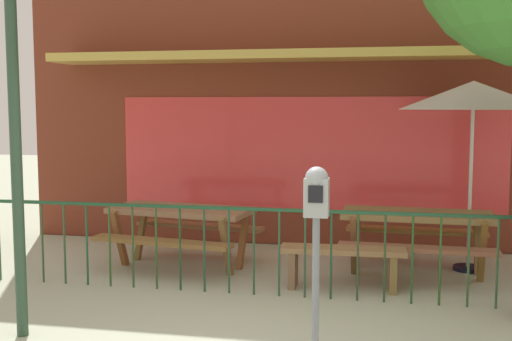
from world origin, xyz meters
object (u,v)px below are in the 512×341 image
(parking_meter_far, at_px, (316,216))
(street_lamp, at_px, (12,58))
(picnic_table_left, at_px, (181,220))
(patio_bench, at_px, (343,259))
(picnic_table_right, at_px, (417,225))
(patio_umbrella, at_px, (473,96))

(parking_meter_far, xyz_separation_m, street_lamp, (-2.68, 0.41, 1.23))
(picnic_table_left, bearing_deg, patio_bench, -16.13)
(picnic_table_right, bearing_deg, patio_umbrella, 26.84)
(picnic_table_right, height_order, parking_meter_far, parking_meter_far)
(picnic_table_left, relative_size, parking_meter_far, 1.22)
(picnic_table_right, xyz_separation_m, street_lamp, (-3.59, -2.85, 1.87))
(patio_umbrella, bearing_deg, picnic_table_right, -153.16)
(patio_bench, height_order, parking_meter_far, parking_meter_far)
(street_lamp, bearing_deg, picnic_table_left, 76.12)
(picnic_table_right, relative_size, parking_meter_far, 1.15)
(picnic_table_left, bearing_deg, parking_meter_far, -56.17)
(patio_umbrella, relative_size, patio_bench, 1.69)
(patio_bench, distance_m, street_lamp, 4.01)
(patio_bench, xyz_separation_m, parking_meter_far, (-0.06, -2.43, 0.90))
(picnic_table_right, relative_size, street_lamp, 0.49)
(patio_bench, bearing_deg, picnic_table_left, 163.87)
(picnic_table_right, distance_m, parking_meter_far, 3.44)
(picnic_table_left, height_order, picnic_table_right, same)
(picnic_table_left, distance_m, patio_umbrella, 3.96)
(patio_bench, xyz_separation_m, street_lamp, (-2.74, -2.02, 2.13))
(picnic_table_right, height_order, street_lamp, street_lamp)
(street_lamp, bearing_deg, patio_bench, 36.44)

